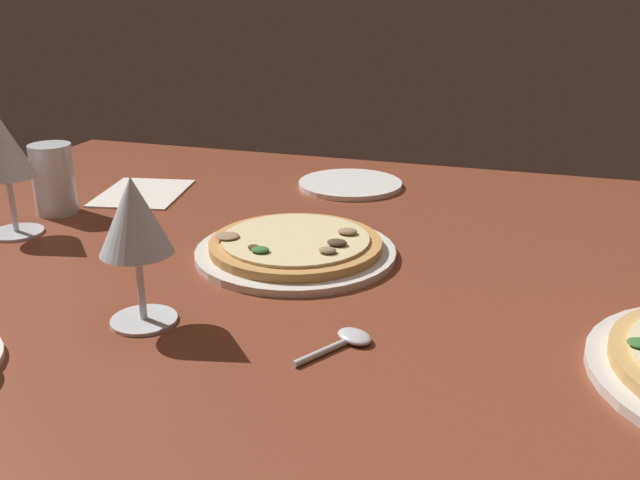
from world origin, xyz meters
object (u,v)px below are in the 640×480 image
Objects in this scene: pizza_main at (296,248)px; paper_menu at (143,193)px; spoon at (347,340)px; wine_glass_far at (134,221)px; side_plate at (350,184)px; water_glass at (54,184)px; wine_glass_near at (4,152)px.

paper_menu is (34.26, -18.91, -1.03)cm from pizza_main.
spoon is (-47.10, 39.86, 0.31)cm from paper_menu.
wine_glass_far is 0.94× the size of paper_menu.
spoon is (-12.84, 20.96, -0.72)cm from pizza_main.
pizza_main is 1.46× the size of side_plate.
pizza_main is at bearing 92.83° from side_plate.
paper_menu is (32.59, 14.88, -0.30)cm from side_plate.
side_plate is 56.64cm from spoon.
wine_glass_far reaches higher than pizza_main.
wine_glass_far is at bearing 110.34° from paper_menu.
water_glass reaches higher than side_plate.
wine_glass_near is 1.57× the size of water_glass.
side_plate reaches higher than paper_menu.
wine_glass_far is 0.89× the size of side_plate.
pizza_main is at bearing 140.49° from paper_menu.
pizza_main reaches higher than spoon.
pizza_main is 39.14cm from paper_menu.
spoon is (-54.45, 26.93, -4.20)cm from water_glass.
paper_menu is at bearing -106.79° from wine_glass_near.
water_glass reaches higher than spoon.
pizza_main is 42.17cm from water_glass.
pizza_main is at bearing -112.09° from wine_glass_far.
wine_glass_far reaches higher than water_glass.
wine_glass_near is at bearing 5.52° from pizza_main.
pizza_main is 1.65× the size of wine_glass_far.
wine_glass_near is at bearing 92.53° from water_glass.
water_glass is 1.18× the size of spoon.
pizza_main is 26.62cm from wine_glass_far.
water_glass is 48.85cm from side_plate.
wine_glass_near is at bearing 43.72° from side_plate.
spoon reaches higher than side_plate.
side_plate is (1.67, -33.79, -0.73)cm from pizza_main.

